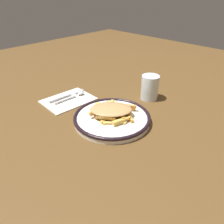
% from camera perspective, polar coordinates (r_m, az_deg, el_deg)
% --- Properties ---
extents(ground_plane, '(2.60, 2.60, 0.00)m').
position_cam_1_polar(ground_plane, '(0.82, 0.00, -2.35)').
color(ground_plane, brown).
extents(plate, '(0.29, 0.29, 0.03)m').
position_cam_1_polar(plate, '(0.81, 0.00, -1.55)').
color(plate, white).
rests_on(plate, ground_plane).
extents(fries_heap, '(0.18, 0.19, 0.04)m').
position_cam_1_polar(fries_heap, '(0.80, 0.06, 0.35)').
color(fries_heap, '#E5B64D').
rests_on(fries_heap, plate).
extents(napkin, '(0.17, 0.22, 0.01)m').
position_cam_1_polar(napkin, '(0.98, -11.29, 3.16)').
color(napkin, silver).
rests_on(napkin, ground_plane).
extents(fork, '(0.02, 0.18, 0.01)m').
position_cam_1_polar(fork, '(1.00, -11.70, 4.26)').
color(fork, silver).
rests_on(fork, napkin).
extents(spoon, '(0.02, 0.15, 0.01)m').
position_cam_1_polar(spoon, '(0.99, -9.66, 4.27)').
color(spoon, silver).
rests_on(spoon, napkin).
extents(water_glass, '(0.08, 0.08, 0.11)m').
position_cam_1_polar(water_glass, '(0.97, 9.78, 6.31)').
color(water_glass, silver).
rests_on(water_glass, ground_plane).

